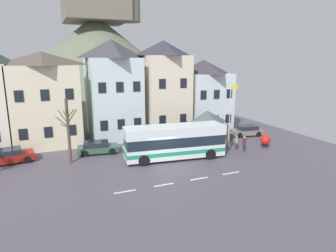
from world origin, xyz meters
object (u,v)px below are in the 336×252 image
(townhouse_03, at_px, (163,88))
(flagpole, at_px, (231,108))
(hilltop_castle, at_px, (98,61))
(parked_car_00, at_px, (98,147))
(bare_tree_00, at_px, (68,129))
(townhouse_02, at_px, (113,89))
(pedestrian_00, at_px, (236,142))
(harbour_buoy, at_px, (265,140))
(pedestrian_01, at_px, (216,137))
(pedestrian_03, at_px, (231,138))
(parked_car_03, at_px, (195,134))
(pedestrian_02, at_px, (244,143))
(parked_car_02, at_px, (246,131))
(townhouse_01, at_px, (45,99))
(townhouse_04, at_px, (203,94))
(public_bench, at_px, (213,133))
(transit_bus, at_px, (174,142))
(parked_car_01, at_px, (8,156))
(bus_shelter, at_px, (207,117))

(townhouse_03, relative_size, flagpole, 1.75)
(hilltop_castle, bearing_deg, parked_car_00, -100.41)
(bare_tree_00, bearing_deg, townhouse_02, 53.09)
(pedestrian_00, height_order, harbour_buoy, pedestrian_00)
(pedestrian_00, bearing_deg, townhouse_03, 114.08)
(pedestrian_01, distance_m, pedestrian_03, 1.68)
(parked_car_03, xyz_separation_m, pedestrian_02, (2.62, -5.81, 0.25))
(parked_car_03, distance_m, harbour_buoy, 7.85)
(hilltop_castle, xyz_separation_m, parked_car_02, (12.68, -29.43, -8.25))
(flagpole, bearing_deg, parked_car_02, 15.42)
(townhouse_02, relative_size, parked_car_03, 2.78)
(parked_car_03, distance_m, flagpole, 5.13)
(townhouse_01, height_order, parked_car_00, townhouse_01)
(townhouse_03, height_order, parked_car_02, townhouse_03)
(hilltop_castle, bearing_deg, flagpole, -72.39)
(parked_car_00, bearing_deg, pedestrian_02, -12.89)
(pedestrian_03, relative_size, harbour_buoy, 1.19)
(townhouse_01, distance_m, townhouse_04, 19.57)
(parked_car_00, distance_m, public_bench, 14.05)
(transit_bus, bearing_deg, townhouse_01, 144.77)
(townhouse_01, bearing_deg, pedestrian_03, -25.28)
(parked_car_03, xyz_separation_m, pedestrian_01, (1.27, -2.64, 0.19))
(transit_bus, xyz_separation_m, flagpole, (8.54, 3.46, 2.21))
(townhouse_02, distance_m, harbour_buoy, 18.18)
(townhouse_04, bearing_deg, townhouse_02, -179.88)
(pedestrian_03, bearing_deg, hilltop_castle, 104.34)
(transit_bus, height_order, parked_car_03, transit_bus)
(hilltop_castle, distance_m, parked_car_01, 33.05)
(parked_car_01, xyz_separation_m, parked_car_03, (19.25, 0.39, 0.00))
(parked_car_00, height_order, flagpole, flagpole)
(parked_car_01, bearing_deg, pedestrian_01, -14.77)
(hilltop_castle, distance_m, bare_tree_00, 32.78)
(hilltop_castle, distance_m, public_bench, 30.75)
(townhouse_03, xyz_separation_m, parked_car_00, (-9.26, -5.30, -5.10))
(townhouse_03, distance_m, pedestrian_01, 9.37)
(parked_car_03, distance_m, pedestrian_02, 6.38)
(transit_bus, height_order, flagpole, flagpole)
(townhouse_02, xyz_separation_m, pedestrian_01, (9.50, -7.84, -4.87))
(townhouse_04, height_order, public_bench, townhouse_04)
(townhouse_03, xyz_separation_m, parked_car_03, (2.01, -4.67, -5.04))
(townhouse_02, xyz_separation_m, townhouse_03, (6.22, -0.53, -0.02))
(parked_car_00, xyz_separation_m, parked_car_03, (11.28, 0.63, 0.06))
(parked_car_03, height_order, pedestrian_00, pedestrian_00)
(townhouse_01, xyz_separation_m, townhouse_02, (7.45, 0.49, 0.72))
(townhouse_03, distance_m, public_bench, 8.25)
(parked_car_00, height_order, pedestrian_00, pedestrian_00)
(bus_shelter, height_order, flagpole, flagpole)
(parked_car_00, bearing_deg, transit_bus, -26.78)
(townhouse_03, height_order, pedestrian_02, townhouse_03)
(pedestrian_03, relative_size, bare_tree_00, 0.27)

